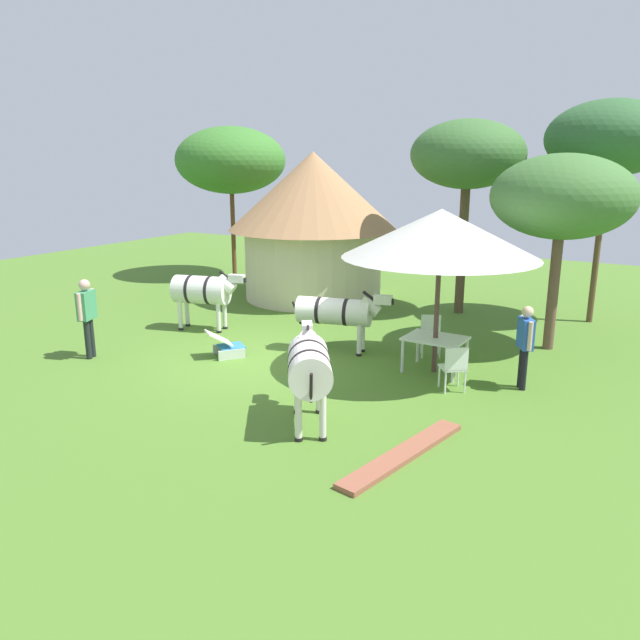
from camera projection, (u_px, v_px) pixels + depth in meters
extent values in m
plane|color=#4C7528|center=(262.00, 362.00, 13.33)|extent=(36.00, 36.00, 0.00)
cylinder|color=beige|center=(313.00, 264.00, 19.31)|extent=(4.27, 4.27, 2.16)
cone|color=#A6784E|center=(313.00, 191.00, 18.73)|extent=(5.25, 5.25, 2.35)
cylinder|color=#523432|center=(437.00, 316.00, 12.41)|extent=(0.10, 0.10, 2.39)
cone|color=beige|center=(441.00, 233.00, 11.98)|extent=(3.91, 3.91, 0.96)
cube|color=silver|center=(435.00, 338.00, 12.53)|extent=(1.24, 0.95, 0.04)
cylinder|color=silver|center=(418.00, 347.00, 13.22)|extent=(0.06, 0.06, 0.70)
cylinder|color=silver|center=(466.00, 355.00, 12.66)|extent=(0.06, 0.06, 0.70)
cylinder|color=silver|center=(402.00, 356.00, 12.58)|extent=(0.06, 0.06, 0.70)
cylinder|color=silver|center=(453.00, 365.00, 12.02)|extent=(0.06, 0.06, 0.70)
cube|color=white|center=(452.00, 368.00, 11.59)|extent=(0.61, 0.60, 0.04)
cube|color=white|center=(457.00, 359.00, 11.35)|extent=(0.37, 0.30, 0.45)
cylinder|color=white|center=(439.00, 376.00, 11.79)|extent=(0.04, 0.04, 0.45)
cylinder|color=white|center=(458.00, 375.00, 11.84)|extent=(0.04, 0.04, 0.45)
cylinder|color=white|center=(445.00, 383.00, 11.45)|extent=(0.04, 0.04, 0.45)
cylinder|color=white|center=(465.00, 382.00, 11.50)|extent=(0.04, 0.04, 0.45)
cube|color=silver|center=(431.00, 337.00, 13.61)|extent=(0.57, 0.56, 0.04)
cube|color=silver|center=(431.00, 325.00, 13.74)|extent=(0.42, 0.22, 0.45)
cylinder|color=silver|center=(440.00, 349.00, 13.48)|extent=(0.04, 0.04, 0.45)
cylinder|color=silver|center=(422.00, 348.00, 13.51)|extent=(0.04, 0.04, 0.45)
cylinder|color=silver|center=(438.00, 344.00, 13.82)|extent=(0.04, 0.04, 0.45)
cylinder|color=silver|center=(421.00, 344.00, 13.86)|extent=(0.04, 0.04, 0.45)
cylinder|color=black|center=(524.00, 370.00, 11.61)|extent=(0.12, 0.12, 0.81)
cylinder|color=black|center=(521.00, 367.00, 11.75)|extent=(0.12, 0.12, 0.81)
cube|color=blue|center=(526.00, 333.00, 11.50)|extent=(0.39, 0.48, 0.58)
cylinder|color=beige|center=(530.00, 336.00, 11.25)|extent=(0.08, 0.08, 0.54)
cylinder|color=beige|center=(522.00, 329.00, 11.74)|extent=(0.08, 0.08, 0.54)
sphere|color=beige|center=(528.00, 312.00, 11.39)|extent=(0.22, 0.22, 0.22)
cylinder|color=black|center=(91.00, 337.00, 13.57)|extent=(0.13, 0.13, 0.88)
cylinder|color=black|center=(88.00, 339.00, 13.43)|extent=(0.13, 0.13, 0.88)
cube|color=#409061|center=(86.00, 305.00, 13.31)|extent=(0.37, 0.53, 0.63)
cylinder|color=#D7A99B|center=(93.00, 302.00, 13.56)|extent=(0.09, 0.09, 0.59)
cylinder|color=#D7A99B|center=(79.00, 307.00, 13.05)|extent=(0.09, 0.09, 0.59)
sphere|color=#D7A99B|center=(84.00, 285.00, 13.19)|extent=(0.24, 0.24, 0.24)
cube|color=#2C73B9|center=(231.00, 346.00, 13.69)|extent=(0.75, 0.75, 0.03)
cube|color=white|center=(219.00, 338.00, 13.53)|extent=(0.74, 0.74, 0.33)
cube|color=silver|center=(226.00, 348.00, 13.93)|extent=(0.40, 0.51, 0.22)
cube|color=silver|center=(232.00, 355.00, 13.46)|extent=(0.40, 0.51, 0.22)
cylinder|color=silver|center=(309.00, 365.00, 9.84)|extent=(1.34, 1.56, 0.68)
cylinder|color=black|center=(310.00, 371.00, 9.57)|extent=(0.63, 0.45, 0.70)
cylinder|color=black|center=(309.00, 360.00, 10.09)|extent=(0.63, 0.45, 0.70)
cylinder|color=silver|center=(308.00, 342.00, 10.48)|extent=(0.55, 0.62, 0.51)
cube|color=silver|center=(307.00, 328.00, 10.71)|extent=(0.37, 0.43, 0.20)
cube|color=black|center=(307.00, 327.00, 10.89)|extent=(0.17, 0.17, 0.12)
cube|color=black|center=(308.00, 331.00, 10.43)|extent=(0.23, 0.33, 0.28)
cylinder|color=silver|center=(297.00, 392.00, 10.52)|extent=(0.11, 0.11, 0.80)
cylinder|color=black|center=(298.00, 412.00, 10.61)|extent=(0.13, 0.13, 0.06)
cylinder|color=silver|center=(319.00, 391.00, 10.54)|extent=(0.11, 0.11, 0.80)
cylinder|color=black|center=(319.00, 411.00, 10.63)|extent=(0.13, 0.13, 0.06)
cylinder|color=silver|center=(299.00, 417.00, 9.48)|extent=(0.11, 0.11, 0.80)
cylinder|color=black|center=(299.00, 439.00, 9.58)|extent=(0.13, 0.13, 0.06)
cylinder|color=silver|center=(323.00, 416.00, 9.50)|extent=(0.11, 0.11, 0.80)
cylinder|color=black|center=(323.00, 438.00, 9.60)|extent=(0.13, 0.13, 0.06)
cylinder|color=black|center=(311.00, 388.00, 9.14)|extent=(0.17, 0.22, 0.53)
cylinder|color=silver|center=(201.00, 290.00, 15.62)|extent=(1.54, 1.06, 0.71)
cylinder|color=black|center=(191.00, 289.00, 15.68)|extent=(0.27, 0.72, 0.73)
cylinder|color=black|center=(210.00, 290.00, 15.55)|extent=(0.27, 0.72, 0.73)
cylinder|color=silver|center=(226.00, 284.00, 15.40)|extent=(0.62, 0.46, 0.52)
cube|color=silver|center=(237.00, 279.00, 15.29)|extent=(0.43, 0.28, 0.20)
cube|color=black|center=(243.00, 280.00, 15.25)|extent=(0.15, 0.15, 0.12)
cube|color=black|center=(226.00, 276.00, 15.35)|extent=(0.36, 0.13, 0.28)
cylinder|color=silver|center=(225.00, 314.00, 15.84)|extent=(0.11, 0.11, 0.78)
cylinder|color=black|center=(225.00, 328.00, 15.93)|extent=(0.13, 0.13, 0.06)
cylinder|color=silver|center=(219.00, 318.00, 15.47)|extent=(0.11, 0.11, 0.78)
cylinder|color=black|center=(219.00, 332.00, 15.56)|extent=(0.13, 0.13, 0.06)
cylinder|color=silver|center=(187.00, 312.00, 16.10)|extent=(0.11, 0.11, 0.78)
cylinder|color=black|center=(188.00, 325.00, 16.19)|extent=(0.13, 0.13, 0.06)
cylinder|color=silver|center=(180.00, 315.00, 15.73)|extent=(0.11, 0.11, 0.78)
cylinder|color=black|center=(181.00, 329.00, 15.82)|extent=(0.13, 0.13, 0.06)
cylinder|color=black|center=(175.00, 292.00, 15.82)|extent=(0.24, 0.11, 0.53)
cylinder|color=silver|center=(334.00, 311.00, 13.83)|extent=(1.77, 0.97, 0.60)
cylinder|color=black|center=(320.00, 310.00, 13.92)|extent=(0.22, 0.62, 0.61)
cylinder|color=black|center=(347.00, 312.00, 13.74)|extent=(0.22, 0.62, 0.61)
cylinder|color=silver|center=(370.00, 306.00, 13.55)|extent=(0.57, 0.38, 0.48)
cube|color=silver|center=(383.00, 300.00, 13.43)|extent=(0.43, 0.27, 0.20)
cube|color=black|center=(391.00, 302.00, 13.39)|extent=(0.14, 0.14, 0.12)
cube|color=black|center=(370.00, 297.00, 13.50)|extent=(0.37, 0.12, 0.28)
cylinder|color=silver|center=(362.00, 336.00, 13.95)|extent=(0.11, 0.11, 0.72)
cylinder|color=black|center=(362.00, 350.00, 14.04)|extent=(0.13, 0.13, 0.06)
cylinder|color=silver|center=(359.00, 340.00, 13.65)|extent=(0.11, 0.11, 0.72)
cylinder|color=black|center=(359.00, 354.00, 13.73)|extent=(0.13, 0.13, 0.06)
cylinder|color=silver|center=(309.00, 332.00, 14.31)|extent=(0.11, 0.11, 0.72)
cylinder|color=black|center=(309.00, 345.00, 14.39)|extent=(0.13, 0.13, 0.06)
cylinder|color=silver|center=(305.00, 336.00, 14.00)|extent=(0.11, 0.11, 0.72)
cylinder|color=black|center=(305.00, 350.00, 14.08)|extent=(0.13, 0.13, 0.06)
cylinder|color=black|center=(297.00, 313.00, 14.10)|extent=(0.24, 0.10, 0.53)
cylinder|color=brown|center=(597.00, 250.00, 16.13)|extent=(0.16, 0.16, 3.92)
ellipsoid|color=#2E5C2F|center=(610.00, 138.00, 15.41)|extent=(3.18, 3.18, 1.91)
cylinder|color=brown|center=(553.00, 293.00, 13.95)|extent=(0.24, 0.24, 2.63)
ellipsoid|color=#3F6E32|center=(562.00, 197.00, 13.40)|extent=(3.11, 3.11, 1.86)
cylinder|color=brown|center=(462.00, 251.00, 17.21)|extent=(0.26, 0.26, 3.56)
ellipsoid|color=#39662F|center=(468.00, 154.00, 16.54)|extent=(3.09, 3.09, 1.85)
cylinder|color=brown|center=(233.00, 234.00, 22.71)|extent=(0.16, 0.16, 3.15)
ellipsoid|color=#39762A|center=(231.00, 160.00, 22.04)|extent=(3.96, 3.96, 2.38)
cube|color=#93533D|center=(403.00, 454.00, 9.07)|extent=(0.92, 2.82, 0.08)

